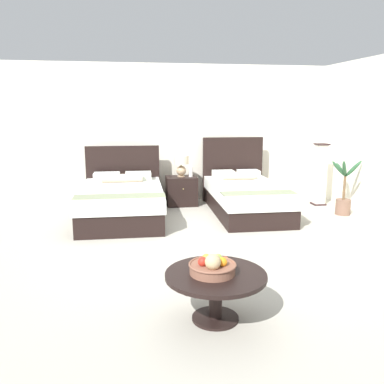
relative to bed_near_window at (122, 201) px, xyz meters
The scene contains 12 objects.
ground_plane 2.01m from the bed_near_window, 57.49° to the right, with size 9.88×9.58×0.02m, color #B5B0A1.
wall_back 1.98m from the bed_near_window, 50.82° to the left, with size 9.88×0.12×2.66m, color white.
bed_near_window is the anchor object (origin of this frame).
bed_near_corner 2.14m from the bed_near_window, ahead, with size 1.25×2.25×1.26m.
nightstand 1.37m from the bed_near_window, 34.96° to the left, with size 0.57×0.47×0.55m.
table_lamp 1.47m from the bed_near_window, 35.64° to the left, with size 0.28×0.28×0.40m.
vase 1.53m from the bed_near_window, 29.93° to the left, with size 0.07×0.07×0.20m.
coffee_table 3.64m from the bed_near_window, 77.63° to the right, with size 0.88×0.88×0.43m.
fruit_bowl 3.65m from the bed_near_window, 78.15° to the right, with size 0.41×0.41×0.21m.
loose_apple 3.48m from the bed_near_window, 74.77° to the right, with size 0.07×0.07×0.07m.
floor_lamp_corner 3.75m from the bed_near_window, ahead, with size 0.23×0.23×1.17m.
potted_palm 3.81m from the bed_near_window, ahead, with size 0.63×0.45×0.99m.
Camera 1 is at (-1.05, -5.09, 1.81)m, focal length 38.26 mm.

